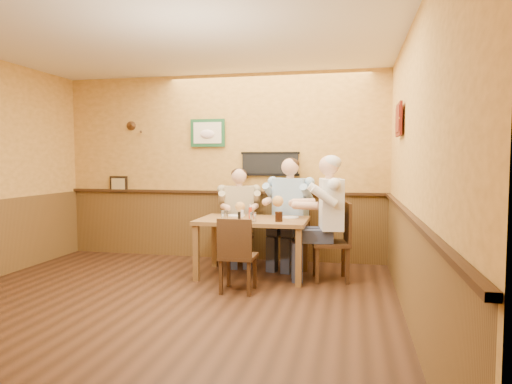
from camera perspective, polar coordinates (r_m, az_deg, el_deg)
room at (r=4.76m, az=-10.76°, el=6.12°), size 5.02×5.03×2.81m
dining_table at (r=5.91m, az=-0.37°, el=-4.24°), size 1.40×0.90×0.75m
chair_back_left at (r=6.69m, az=-2.13°, el=-5.19°), size 0.50×0.50×0.87m
chair_back_right at (r=6.50m, az=4.33°, el=-5.06°), size 0.54×0.54×0.96m
chair_right_end at (r=5.81m, az=9.33°, el=-6.10°), size 0.52×0.52×0.98m
chair_near_side at (r=5.26m, az=-2.23°, el=-7.80°), size 0.40×0.40×0.86m
diner_tan_shirt at (r=6.67m, az=-2.14°, el=-3.61°), size 0.71×0.71×1.25m
diner_blue_polo at (r=6.47m, az=4.34°, el=-3.25°), size 0.77×0.77×1.38m
diner_white_elder at (r=5.77m, az=9.35°, el=-4.04°), size 0.75×0.75×1.41m
water_glass_left at (r=5.71m, az=-3.98°, el=-2.95°), size 0.10×0.10×0.13m
water_glass_mid at (r=5.59m, az=-0.36°, el=-3.14°), size 0.11×0.11×0.12m
cola_tumbler at (r=5.62m, az=2.87°, el=-3.10°), size 0.11×0.11×0.12m
hot_sauce_bottle at (r=5.91m, az=-0.72°, el=-2.53°), size 0.04×0.04×0.17m
salt_shaker at (r=6.04m, az=-1.75°, el=-2.72°), size 0.04×0.04×0.10m
pepper_shaker at (r=5.83m, az=-2.11°, el=-2.96°), size 0.05×0.05×0.10m
plate_far_left at (r=6.18m, az=-2.47°, el=-2.95°), size 0.26×0.26×0.02m
plate_far_right at (r=6.01m, az=4.34°, el=-3.16°), size 0.26×0.26×0.01m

